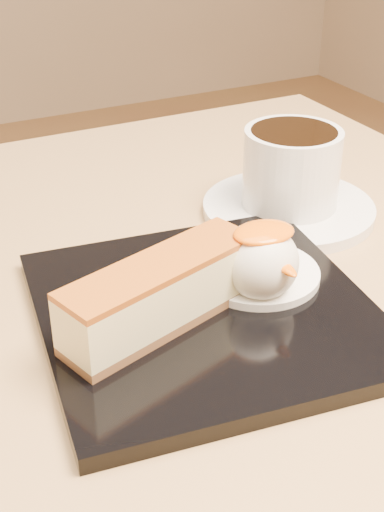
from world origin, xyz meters
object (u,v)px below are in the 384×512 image
dessert_plate (205,312)px  ice_cream_scoop (261,262)px  saucer (288,209)px  coffee_cup (293,166)px  cheesecake (161,293)px

dessert_plate → ice_cream_scoop: bearing=-7.1°
saucer → coffee_cup: bearing=17.6°
saucer → coffee_cup: (0.00, 0.00, 0.04)m
ice_cream_scoop → saucer: ice_cream_scoop is taller
dessert_plate → coffee_cup: (0.14, 0.11, 0.04)m
cheesecake → coffee_cup: coffee_cup is taller
dessert_plate → saucer: (0.14, 0.11, -0.00)m
cheesecake → coffee_cup: 0.21m
saucer → dessert_plate: bearing=-142.0°
ice_cream_scoop → saucer: size_ratio=0.34×
coffee_cup → saucer: bearing=-180.0°
ice_cream_scoop → dessert_plate: bearing=172.9°
dessert_plate → coffee_cup: 0.18m
ice_cream_scoop → cheesecake: bearing=180.0°
dessert_plate → cheesecake: bearing=-171.9°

